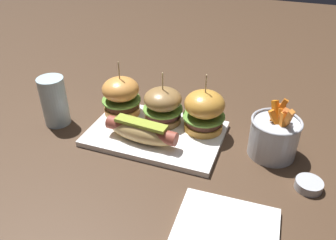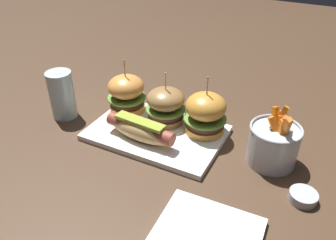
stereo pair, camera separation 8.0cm
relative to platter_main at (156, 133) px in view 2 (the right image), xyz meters
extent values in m
plane|color=#422D1E|center=(0.00, 0.00, -0.01)|extent=(3.00, 3.00, 0.00)
cube|color=white|center=(0.00, 0.00, 0.00)|extent=(0.32, 0.21, 0.01)
ellipsoid|color=tan|center=(-0.02, -0.05, 0.03)|extent=(0.17, 0.06, 0.05)
cylinder|color=brown|center=(-0.02, -0.05, 0.04)|extent=(0.18, 0.05, 0.03)
cube|color=olive|center=(-0.02, -0.05, 0.06)|extent=(0.13, 0.04, 0.01)
cylinder|color=#D68C40|center=(-0.12, 0.05, 0.02)|extent=(0.09, 0.09, 0.02)
cylinder|color=#3C2011|center=(-0.12, 0.05, 0.04)|extent=(0.09, 0.09, 0.02)
cylinder|color=#609338|center=(-0.12, 0.05, 0.05)|extent=(0.10, 0.10, 0.00)
ellipsoid|color=#D68C40|center=(-0.12, 0.05, 0.08)|extent=(0.09, 0.09, 0.06)
cylinder|color=tan|center=(-0.12, 0.05, 0.12)|extent=(0.00, 0.00, 0.06)
cylinder|color=olive|center=(0.00, 0.05, 0.02)|extent=(0.09, 0.09, 0.02)
cylinder|color=#4C2624|center=(0.00, 0.05, 0.03)|extent=(0.08, 0.08, 0.02)
cylinder|color=#609338|center=(0.00, 0.05, 0.04)|extent=(0.10, 0.10, 0.00)
ellipsoid|color=olive|center=(0.00, 0.05, 0.07)|extent=(0.09, 0.09, 0.05)
cylinder|color=tan|center=(0.00, 0.05, 0.11)|extent=(0.00, 0.00, 0.06)
cylinder|color=#C88933|center=(0.11, 0.05, 0.02)|extent=(0.10, 0.10, 0.02)
cylinder|color=#522B20|center=(0.11, 0.05, 0.03)|extent=(0.09, 0.09, 0.02)
cylinder|color=#609338|center=(0.11, 0.05, 0.04)|extent=(0.10, 0.10, 0.00)
ellipsoid|color=#C88933|center=(0.11, 0.05, 0.08)|extent=(0.10, 0.10, 0.06)
cylinder|color=tan|center=(0.11, 0.05, 0.12)|extent=(0.00, 0.00, 0.06)
cylinder|color=#B7BABF|center=(0.27, 0.03, 0.04)|extent=(0.11, 0.11, 0.08)
torus|color=#A8AAB2|center=(0.27, 0.03, 0.08)|extent=(0.11, 0.11, 0.01)
cube|color=orange|center=(0.29, 0.02, 0.09)|extent=(0.02, 0.06, 0.09)
cube|color=orange|center=(0.29, 0.02, 0.08)|extent=(0.02, 0.02, 0.07)
cube|color=orange|center=(0.27, 0.02, 0.08)|extent=(0.04, 0.02, 0.06)
cube|color=orange|center=(0.28, 0.03, 0.08)|extent=(0.02, 0.03, 0.07)
cube|color=orange|center=(0.28, 0.04, 0.08)|extent=(0.02, 0.02, 0.07)
cube|color=#CD6216|center=(0.27, 0.04, 0.09)|extent=(0.04, 0.03, 0.09)
cube|color=orange|center=(0.27, 0.03, 0.08)|extent=(0.03, 0.04, 0.08)
cube|color=#D0662B|center=(0.28, 0.03, 0.08)|extent=(0.04, 0.03, 0.07)
cylinder|color=#A8AAB2|center=(0.36, -0.06, 0.00)|extent=(0.05, 0.05, 0.02)
cylinder|color=beige|center=(0.36, -0.06, 0.01)|extent=(0.04, 0.04, 0.00)
cylinder|color=silver|center=(-0.26, -0.03, 0.06)|extent=(0.07, 0.07, 0.13)
camera|label=1|loc=(0.26, -0.63, 0.48)|focal=36.42mm
camera|label=2|loc=(0.34, -0.60, 0.48)|focal=36.42mm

